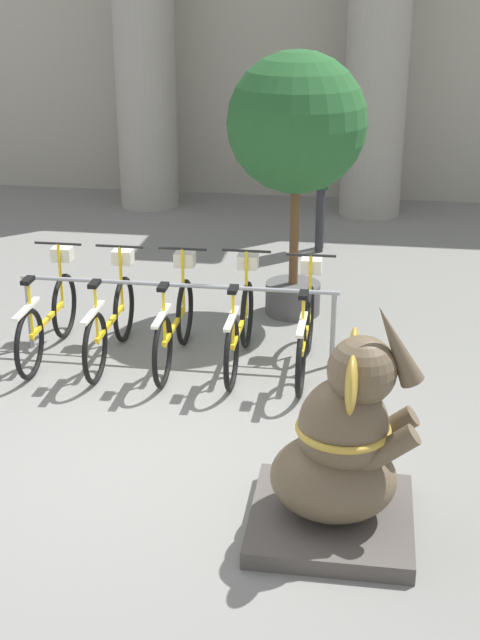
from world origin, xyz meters
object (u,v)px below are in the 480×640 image
object	(u,v)px
bicycle_0	(49,316)
bicycle_3	(240,325)
bicycle_2	(175,323)
person_pedestrian	(322,171)
bicycle_4	(306,331)
bicycle_1	(111,320)
elephant_statue	(341,455)
potted_tree	(297,130)

from	to	relation	value
bicycle_0	bicycle_3	bearing A→B (deg)	1.25
bicycle_2	person_pedestrian	distance (m)	4.02
bicycle_2	bicycle_4	world-z (taller)	same
bicycle_4	bicycle_1	bearing A→B (deg)	-180.00
bicycle_1	bicycle_0	bearing A→B (deg)	179.95
bicycle_3	elephant_statue	bearing A→B (deg)	-67.41
bicycle_0	bicycle_1	distance (m)	0.63
bicycle_1	elephant_statue	distance (m)	3.43
bicycle_1	bicycle_2	bearing A→B (deg)	1.27
person_pedestrian	potted_tree	world-z (taller)	potted_tree
person_pedestrian	elephant_statue	bearing A→B (deg)	-85.07
elephant_statue	person_pedestrian	bearing A→B (deg)	94.93
bicycle_4	person_pedestrian	distance (m)	3.87
bicycle_2	potted_tree	size ratio (longest dim) A/B	0.59
bicycle_2	bicycle_3	xyz separation A→B (m)	(0.63, 0.03, 0.00)
person_pedestrian	potted_tree	distance (m)	2.53
bicycle_0	bicycle_2	size ratio (longest dim) A/B	1.00
bicycle_2	bicycle_3	world-z (taller)	same
person_pedestrian	potted_tree	size ratio (longest dim) A/B	0.63
bicycle_3	person_pedestrian	distance (m)	3.86
bicycle_3	bicycle_4	world-z (taller)	same
bicycle_1	bicycle_3	size ratio (longest dim) A/B	1.00
bicycle_0	bicycle_2	bearing A→B (deg)	0.61
bicycle_3	elephant_statue	distance (m)	2.77
bicycle_1	potted_tree	xyz separation A→B (m)	(1.64, 1.47, 1.61)
bicycle_1	bicycle_2	xyz separation A→B (m)	(0.63, 0.01, 0.00)
elephant_statue	person_pedestrian	distance (m)	6.37
bicycle_0	elephant_statue	size ratio (longest dim) A/B	0.98
bicycle_4	elephant_statue	world-z (taller)	elephant_statue
bicycle_4	elephant_statue	distance (m)	2.56
bicycle_1	bicycle_2	size ratio (longest dim) A/B	1.00
bicycle_3	elephant_statue	xyz separation A→B (m)	(1.06, -2.55, 0.17)
potted_tree	bicycle_1	bearing A→B (deg)	-138.10
bicycle_4	potted_tree	distance (m)	2.20
bicycle_0	potted_tree	world-z (taller)	potted_tree
bicycle_1	elephant_statue	bearing A→B (deg)	-47.20
potted_tree	person_pedestrian	bearing A→B (deg)	86.53
bicycle_0	bicycle_1	xyz separation A→B (m)	(0.63, -0.00, 0.00)
elephant_statue	bicycle_3	bearing A→B (deg)	112.59
bicycle_0	elephant_statue	xyz separation A→B (m)	(2.96, -2.51, 0.17)
bicycle_1	bicycle_4	distance (m)	1.90
bicycle_2	elephant_statue	xyz separation A→B (m)	(1.69, -2.53, 0.17)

